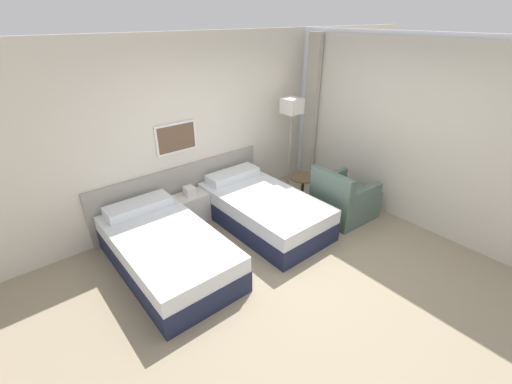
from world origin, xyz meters
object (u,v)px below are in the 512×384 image
(side_table, at_px, (303,185))
(armchair, at_px, (344,201))
(floor_lamp, at_px, (292,112))
(bed_near_door, at_px, (167,250))
(bed_near_window, at_px, (263,209))
(nightstand, at_px, (191,207))

(side_table, distance_m, armchair, 0.72)
(floor_lamp, bearing_deg, armchair, -91.99)
(armchair, bearing_deg, side_table, 20.83)
(side_table, bearing_deg, floor_lamp, 65.97)
(bed_near_door, relative_size, floor_lamp, 1.22)
(floor_lamp, height_order, side_table, floor_lamp)
(bed_near_window, bearing_deg, side_table, 2.22)
(bed_near_door, xyz_separation_m, nightstand, (0.80, 0.78, -0.02))
(bed_near_door, bearing_deg, nightstand, 44.17)
(bed_near_window, distance_m, armchair, 1.30)
(floor_lamp, relative_size, armchair, 1.87)
(bed_near_door, distance_m, bed_near_window, 1.60)
(side_table, relative_size, armchair, 0.59)
(bed_near_window, xyz_separation_m, nightstand, (-0.80, 0.78, -0.02))
(nightstand, height_order, side_table, nightstand)
(nightstand, xyz_separation_m, side_table, (1.70, -0.74, 0.13))
(floor_lamp, distance_m, side_table, 1.25)
(bed_near_door, bearing_deg, floor_lamp, 12.78)
(side_table, bearing_deg, nightstand, 156.49)
(bed_near_window, relative_size, side_table, 3.82)
(nightstand, distance_m, armchair, 2.39)
(bed_near_door, distance_m, floor_lamp, 3.07)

